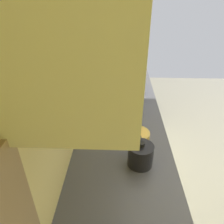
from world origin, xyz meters
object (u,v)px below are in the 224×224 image
microwave (120,80)px  bowl (137,134)px  oven_range (120,86)px  kettle (140,155)px

microwave → bowl: microwave is taller
microwave → bowl: (-0.69, -0.13, -0.13)m
oven_range → bowl: bearing=-176.2°
oven_range → microwave: microwave is taller
bowl → oven_range: bearing=3.8°
microwave → kettle: (-0.95, -0.13, -0.08)m
oven_range → kettle: (-2.11, -0.12, 0.50)m
kettle → microwave: bearing=7.9°
oven_range → kettle: oven_range is taller
oven_range → bowl: oven_range is taller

